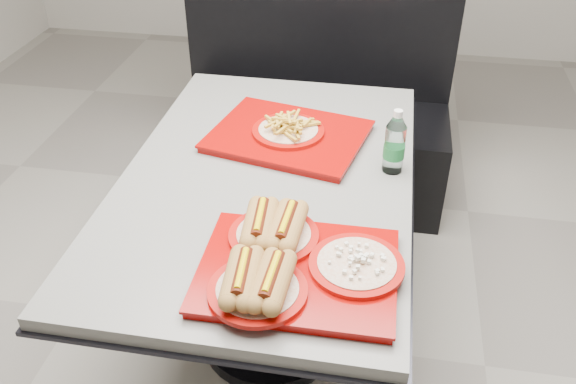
% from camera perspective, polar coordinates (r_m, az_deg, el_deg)
% --- Properties ---
extents(ground, '(6.00, 6.00, 0.00)m').
position_cam_1_polar(ground, '(2.41, -1.60, -13.40)').
color(ground, gray).
rests_on(ground, ground).
extents(diner_table, '(0.92, 1.42, 0.75)m').
position_cam_1_polar(diner_table, '(2.01, -1.87, -2.26)').
color(diner_table, black).
rests_on(diner_table, ground).
extents(booth_bench, '(1.30, 0.57, 1.35)m').
position_cam_1_polar(booth_bench, '(3.02, 2.37, 7.38)').
color(booth_bench, black).
rests_on(booth_bench, ground).
extents(tray_near, '(0.51, 0.45, 0.11)m').
position_cam_1_polar(tray_near, '(1.52, 0.15, -6.58)').
color(tray_near, '#8E0603').
rests_on(tray_near, diner_table).
extents(tray_far, '(0.58, 0.49, 0.10)m').
position_cam_1_polar(tray_far, '(2.08, 0.02, 5.58)').
color(tray_far, '#8E0603').
rests_on(tray_far, diner_table).
extents(water_bottle, '(0.07, 0.07, 0.21)m').
position_cam_1_polar(water_bottle, '(1.92, 9.94, 4.35)').
color(water_bottle, silver).
rests_on(water_bottle, diner_table).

